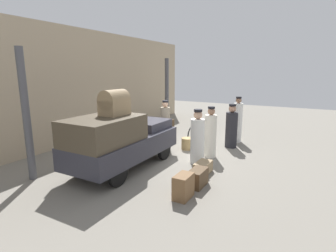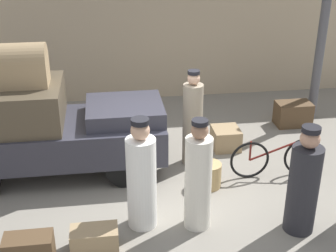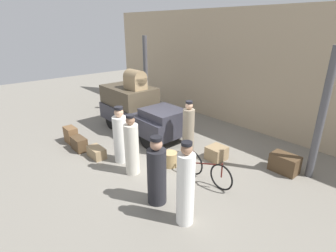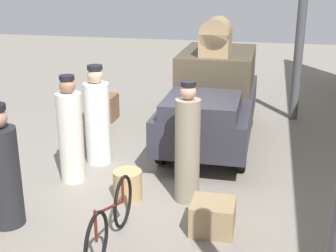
% 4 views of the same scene
% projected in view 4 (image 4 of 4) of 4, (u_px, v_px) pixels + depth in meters
% --- Properties ---
extents(ground_plane, '(30.00, 30.00, 0.00)m').
position_uv_depth(ground_plane, '(159.00, 176.00, 7.65)').
color(ground_plane, gray).
extents(canopy_pillar_left, '(0.19, 0.19, 3.45)m').
position_uv_depth(canopy_pillar_left, '(300.00, 42.00, 10.01)').
color(canopy_pillar_left, '#4C4C51').
rests_on(canopy_pillar_left, ground).
extents(truck, '(3.78, 1.55, 1.66)m').
position_uv_depth(truck, '(213.00, 96.00, 9.01)').
color(truck, black).
rests_on(truck, ground).
extents(bicycle, '(1.66, 0.04, 0.74)m').
position_uv_depth(bicycle, '(111.00, 219.00, 5.64)').
color(bicycle, black).
rests_on(bicycle, ground).
extents(wicker_basket, '(0.43, 0.43, 0.43)m').
position_uv_depth(wicker_basket, '(128.00, 185.00, 6.87)').
color(wicker_basket, tan).
rests_on(wicker_basket, ground).
extents(porter_standing_middle, '(0.36, 0.36, 1.78)m').
position_uv_depth(porter_standing_middle, '(187.00, 148.00, 6.61)').
color(porter_standing_middle, gray).
rests_on(porter_standing_middle, ground).
extents(porter_carrying_trunk, '(0.39, 0.39, 1.71)m').
position_uv_depth(porter_carrying_trunk, '(71.00, 134.00, 7.27)').
color(porter_carrying_trunk, silver).
rests_on(porter_carrying_trunk, ground).
extents(porter_with_bicycle, '(0.43, 0.43, 1.72)m').
position_uv_depth(porter_with_bicycle, '(97.00, 119.00, 7.98)').
color(porter_with_bicycle, white).
rests_on(porter_with_bicycle, ground).
extents(porter_lifting_near_truck, '(0.44, 0.44, 1.65)m').
position_uv_depth(porter_lifting_near_truck, '(3.00, 172.00, 6.00)').
color(porter_lifting_near_truck, '#232328').
rests_on(porter_lifting_near_truck, ground).
extents(suitcase_tan_flat, '(0.64, 0.34, 0.44)m').
position_uv_depth(suitcase_tan_flat, '(95.00, 120.00, 9.73)').
color(suitcase_tan_flat, '#4C3823').
rests_on(suitcase_tan_flat, ground).
extents(suitcase_black_upright, '(0.65, 0.36, 0.33)m').
position_uv_depth(suitcase_black_upright, '(88.00, 137.00, 8.93)').
color(suitcase_black_upright, '#937A56').
rests_on(suitcase_black_upright, ground).
extents(trunk_wicker_pale, '(0.53, 0.33, 0.56)m').
position_uv_depth(trunk_wicker_pale, '(109.00, 108.00, 10.40)').
color(trunk_wicker_pale, brown).
rests_on(trunk_wicker_pale, ground).
extents(suitcase_small_leather, '(0.52, 0.55, 0.41)m').
position_uv_depth(suitcase_small_leather, '(213.00, 216.00, 6.00)').
color(suitcase_small_leather, '#937A56').
rests_on(suitcase_small_leather, ground).
extents(trunk_on_truck_roof, '(0.77, 0.55, 0.70)m').
position_uv_depth(trunk_on_truck_roof, '(216.00, 37.00, 8.83)').
color(trunk_on_truck_roof, '#937A56').
rests_on(trunk_on_truck_roof, truck).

